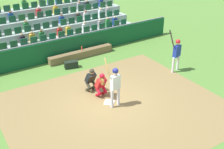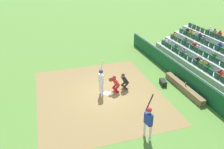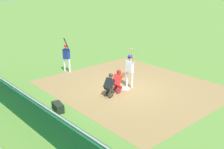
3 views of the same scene
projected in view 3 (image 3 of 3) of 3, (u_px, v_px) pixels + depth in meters
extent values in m
plane|color=#4F7D31|center=(126.00, 89.00, 14.86)|extent=(160.00, 160.00, 0.00)
cube|color=olive|center=(132.00, 87.00, 15.17)|extent=(9.49, 8.29, 0.01)
cube|color=white|center=(126.00, 89.00, 14.85)|extent=(0.62, 0.62, 0.02)
cylinder|color=silver|center=(127.00, 79.00, 15.12)|extent=(0.14, 0.14, 0.90)
cylinder|color=silver|center=(132.00, 80.00, 14.89)|extent=(0.14, 0.14, 0.90)
cube|color=silver|center=(130.00, 66.00, 14.75)|extent=(0.44, 0.26, 0.63)
sphere|color=#CD9E8C|center=(130.00, 58.00, 14.60)|extent=(0.23, 0.23, 0.23)
sphere|color=navy|center=(130.00, 57.00, 14.58)|extent=(0.26, 0.26, 0.26)
cylinder|color=silver|center=(130.00, 61.00, 14.61)|extent=(0.46, 0.10, 0.14)
cylinder|color=silver|center=(133.00, 62.00, 14.50)|extent=(0.17, 0.14, 0.13)
cylinder|color=tan|center=(132.00, 55.00, 14.21)|extent=(0.16, 0.32, 0.80)
sphere|color=black|center=(133.00, 62.00, 14.44)|extent=(0.06, 0.06, 0.06)
cylinder|color=#B10F1F|center=(115.00, 89.00, 14.48)|extent=(0.15, 0.39, 0.34)
cylinder|color=#B10F1F|center=(115.00, 85.00, 14.41)|extent=(0.15, 0.38, 0.33)
cylinder|color=#B10F1F|center=(119.00, 90.00, 14.26)|extent=(0.15, 0.39, 0.34)
cylinder|color=#B10F1F|center=(119.00, 87.00, 14.19)|extent=(0.15, 0.38, 0.33)
cube|color=red|center=(117.00, 80.00, 14.17)|extent=(0.43, 0.48, 0.60)
cube|color=#B10F1F|center=(118.00, 79.00, 14.25)|extent=(0.39, 0.27, 0.43)
sphere|color=brown|center=(119.00, 73.00, 14.14)|extent=(0.22, 0.22, 0.22)
cube|color=black|center=(119.00, 73.00, 14.14)|extent=(0.20, 0.13, 0.19)
sphere|color=#B10F1F|center=(119.00, 72.00, 14.12)|extent=(0.24, 0.24, 0.24)
cylinder|color=brown|center=(123.00, 75.00, 14.23)|extent=(0.08, 0.30, 0.30)
cylinder|color=red|center=(121.00, 77.00, 14.11)|extent=(0.16, 0.40, 0.22)
cylinder|color=#2B2B1F|center=(107.00, 93.00, 13.93)|extent=(0.16, 0.39, 0.34)
cylinder|color=#2B2B1F|center=(107.00, 89.00, 13.86)|extent=(0.16, 0.39, 0.33)
cylinder|color=#2B2B1F|center=(111.00, 95.00, 13.72)|extent=(0.16, 0.39, 0.34)
cylinder|color=#2B2B1F|center=(111.00, 91.00, 13.64)|extent=(0.16, 0.39, 0.33)
cube|color=black|center=(109.00, 84.00, 13.63)|extent=(0.45, 0.51, 0.60)
cube|color=#2B2B1F|center=(111.00, 83.00, 13.71)|extent=(0.39, 0.30, 0.42)
sphere|color=#A28454|center=(111.00, 77.00, 13.61)|extent=(0.22, 0.22, 0.22)
cube|color=black|center=(111.00, 77.00, 13.61)|extent=(0.20, 0.15, 0.19)
sphere|color=#2B2B1F|center=(111.00, 75.00, 13.59)|extent=(0.24, 0.24, 0.24)
cube|color=#0F4B26|center=(28.00, 110.00, 11.03)|extent=(16.72, 0.24, 1.25)
cylinder|color=gray|center=(26.00, 95.00, 10.81)|extent=(16.72, 0.07, 0.07)
cube|color=brown|center=(27.00, 105.00, 12.43)|extent=(4.15, 0.40, 0.44)
cylinder|color=#D14827|center=(25.00, 98.00, 12.33)|extent=(0.07, 0.07, 0.24)
cube|color=black|center=(58.00, 107.00, 12.23)|extent=(0.80, 0.51, 0.39)
cylinder|color=silver|center=(65.00, 65.00, 17.74)|extent=(0.15, 0.15, 0.89)
cylinder|color=silver|center=(70.00, 66.00, 17.48)|extent=(0.15, 0.15, 0.89)
cube|color=navy|center=(66.00, 54.00, 17.36)|extent=(0.49, 0.31, 0.63)
sphere|color=tan|center=(66.00, 47.00, 17.21)|extent=(0.23, 0.23, 0.23)
sphere|color=red|center=(66.00, 46.00, 17.19)|extent=(0.26, 0.26, 0.26)
cylinder|color=navy|center=(66.00, 50.00, 17.22)|extent=(0.49, 0.14, 0.14)
cylinder|color=navy|center=(68.00, 50.00, 17.12)|extent=(0.17, 0.12, 0.13)
cylinder|color=black|center=(66.00, 44.00, 16.80)|extent=(0.12, 0.42, 0.84)
sphere|color=black|center=(69.00, 50.00, 17.06)|extent=(0.06, 0.06, 0.06)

